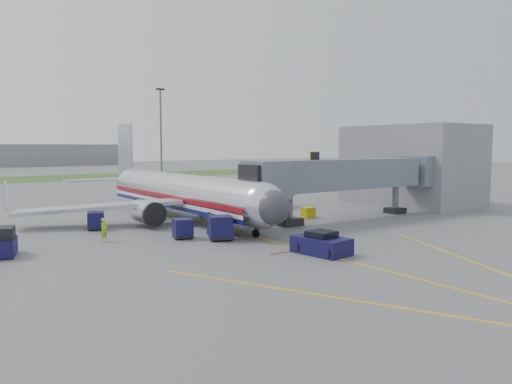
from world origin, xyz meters
TOP-DOWN VIEW (x-y plane):
  - ground at (0.00, 0.00)m, footprint 400.00×400.00m
  - grass_strip at (0.00, 90.00)m, footprint 300.00×25.00m
  - apron_markings at (0.00, -7.40)m, footprint 21.52×50.00m
  - airliner at (0.00, 15.25)m, footprint 32.10×35.67m
  - jet_bridge at (12.86, 5.00)m, footprint 25.30×4.00m
  - terminal at (30.00, 10.00)m, footprint 10.00×16.00m
  - light_mast_right at (25.00, 75.00)m, footprint 2.00×0.44m
  - pushback_tug at (0.06, -5.78)m, footprint 2.83×4.10m
  - baggage_tug at (-18.00, 6.12)m, footprint 2.18×3.12m
  - baggage_cart_a at (-3.00, 2.58)m, footprint 2.35×2.35m
  - baggage_cart_b at (-9.57, 13.12)m, footprint 1.83×1.83m
  - baggage_cart_c at (-5.16, 4.89)m, footprint 1.77×1.77m
  - belt_loader at (-2.49, 4.03)m, footprint 2.18×3.78m
  - ground_power_cart at (10.88, 8.00)m, footprint 1.40×0.97m
  - ramp_worker at (-10.75, 7.28)m, footprint 0.80×0.71m

SIDE VIEW (x-z plane):
  - ground at x=0.00m, z-range 0.00..0.00m
  - apron_markings at x=0.00m, z-range 0.00..0.01m
  - grass_strip at x=0.00m, z-range 0.00..0.01m
  - belt_loader at x=-2.49m, z-range -0.45..1.34m
  - ground_power_cart at x=10.88m, z-range -0.01..1.07m
  - pushback_tug at x=0.06m, z-range -0.13..1.46m
  - baggage_cart_b at x=-9.57m, z-range 0.01..1.59m
  - baggage_cart_c at x=-5.16m, z-range 0.01..1.61m
  - baggage_tug at x=-18.00m, z-range -0.11..1.87m
  - ramp_worker at x=-10.75m, z-range 0.00..1.84m
  - baggage_cart_a at x=-3.00m, z-range 0.02..1.94m
  - airliner at x=0.00m, z-range -2.48..7.77m
  - jet_bridge at x=12.86m, z-range 1.02..7.92m
  - terminal at x=30.00m, z-range 0.00..10.00m
  - light_mast_right at x=25.00m, z-range 0.58..20.98m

